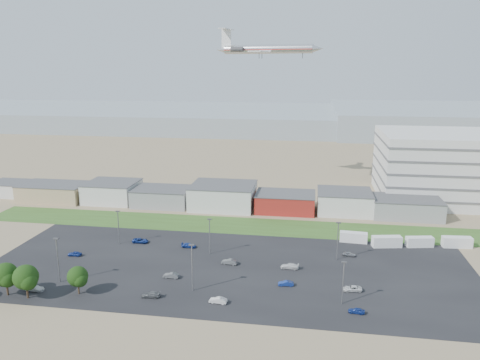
% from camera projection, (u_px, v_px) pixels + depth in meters
% --- Properties ---
extents(ground, '(700.00, 700.00, 0.00)m').
position_uv_depth(ground, '(186.00, 306.00, 97.04)').
color(ground, '#8D7A5A').
rests_on(ground, ground).
extents(parking_lot, '(120.00, 50.00, 0.01)m').
position_uv_depth(parking_lot, '(228.00, 268.00, 115.49)').
color(parking_lot, black).
rests_on(parking_lot, ground).
extents(grass_strip, '(160.00, 16.00, 0.02)m').
position_uv_depth(grass_strip, '(231.00, 225.00, 146.98)').
color(grass_strip, '#37541F').
rests_on(grass_strip, ground).
extents(hills_backdrop, '(700.00, 200.00, 9.00)m').
position_uv_depth(hills_backdrop, '(332.00, 121.00, 392.39)').
color(hills_backdrop, gray).
rests_on(hills_backdrop, ground).
extents(building_row, '(170.00, 20.00, 8.00)m').
position_uv_depth(building_row, '(193.00, 195.00, 166.88)').
color(building_row, silver).
rests_on(building_row, ground).
extents(box_trailer_a, '(7.76, 3.01, 2.85)m').
position_uv_depth(box_trailer_a, '(353.00, 237.00, 132.35)').
color(box_trailer_a, silver).
rests_on(box_trailer_a, ground).
extents(box_trailer_b, '(8.29, 3.96, 2.98)m').
position_uv_depth(box_trailer_b, '(387.00, 242.00, 128.83)').
color(box_trailer_b, silver).
rests_on(box_trailer_b, ground).
extents(box_trailer_c, '(7.65, 3.67, 2.76)m').
position_uv_depth(box_trailer_c, '(420.00, 242.00, 128.97)').
color(box_trailer_c, silver).
rests_on(box_trailer_c, ground).
extents(box_trailer_d, '(7.98, 3.07, 2.93)m').
position_uv_depth(box_trailer_d, '(457.00, 242.00, 128.52)').
color(box_trailer_d, silver).
rests_on(box_trailer_d, ground).
extents(tree_mid, '(5.57, 5.57, 8.35)m').
position_uv_depth(tree_mid, '(6.00, 277.00, 100.74)').
color(tree_mid, '#17320E').
rests_on(tree_mid, ground).
extents(tree_right, '(5.69, 5.69, 8.53)m').
position_uv_depth(tree_right, '(26.00, 280.00, 99.35)').
color(tree_right, '#17320E').
rests_on(tree_right, ground).
extents(tree_near, '(4.78, 4.78, 7.17)m').
position_uv_depth(tree_near, '(78.00, 279.00, 101.45)').
color(tree_near, '#17320E').
rests_on(tree_near, ground).
extents(lightpole_front_l, '(1.26, 0.53, 10.71)m').
position_uv_depth(lightpole_front_l, '(58.00, 260.00, 106.64)').
color(lightpole_front_l, slate).
rests_on(lightpole_front_l, ground).
extents(lightpole_front_m, '(1.28, 0.53, 10.86)m').
position_uv_depth(lightpole_front_m, '(192.00, 268.00, 102.53)').
color(lightpole_front_m, slate).
rests_on(lightpole_front_m, ground).
extents(lightpole_front_r, '(1.11, 0.46, 9.40)m').
position_uv_depth(lightpole_front_r, '(343.00, 283.00, 96.92)').
color(lightpole_front_r, slate).
rests_on(lightpole_front_r, ground).
extents(lightpole_back_l, '(1.13, 0.47, 9.61)m').
position_uv_depth(lightpole_back_l, '(119.00, 227.00, 130.27)').
color(lightpole_back_l, slate).
rests_on(lightpole_back_l, ground).
extents(lightpole_back_m, '(1.14, 0.48, 9.71)m').
position_uv_depth(lightpole_back_m, '(210.00, 236.00, 123.19)').
color(lightpole_back_m, slate).
rests_on(lightpole_back_m, ground).
extents(lightpole_back_r, '(1.19, 0.49, 10.09)m').
position_uv_depth(lightpole_back_r, '(338.00, 241.00, 119.33)').
color(lightpole_back_r, slate).
rests_on(lightpole_back_r, ground).
extents(airliner, '(47.74, 36.55, 12.79)m').
position_uv_depth(airliner, '(268.00, 49.00, 181.85)').
color(airliner, silver).
extents(parked_car_0, '(4.45, 2.50, 1.17)m').
position_uv_depth(parked_car_0, '(352.00, 288.00, 103.40)').
color(parked_car_0, silver).
rests_on(parked_car_0, ground).
extents(parked_car_1, '(3.61, 1.59, 1.15)m').
position_uv_depth(parked_car_1, '(286.00, 283.00, 105.90)').
color(parked_car_1, navy).
rests_on(parked_car_1, ground).
extents(parked_car_2, '(3.42, 1.69, 1.12)m').
position_uv_depth(parked_car_2, '(356.00, 311.00, 94.04)').
color(parked_car_2, navy).
rests_on(parked_car_2, ground).
extents(parked_car_3, '(4.18, 1.92, 1.18)m').
position_uv_depth(parked_car_3, '(151.00, 295.00, 100.61)').
color(parked_car_3, '#595B5E').
rests_on(parked_car_3, ground).
extents(parked_car_4, '(3.82, 1.46, 1.24)m').
position_uv_depth(parked_car_4, '(171.00, 275.00, 109.85)').
color(parked_car_4, '#595B5E').
rests_on(parked_car_4, ground).
extents(parked_car_5, '(3.63, 1.57, 1.22)m').
position_uv_depth(parked_car_5, '(75.00, 254.00, 122.70)').
color(parked_car_5, navy).
rests_on(parked_car_5, ground).
extents(parked_car_6, '(4.15, 1.72, 1.20)m').
position_uv_depth(parked_car_6, '(189.00, 245.00, 128.47)').
color(parked_car_6, navy).
rests_on(parked_car_6, ground).
extents(parked_car_7, '(4.14, 1.87, 1.32)m').
position_uv_depth(parked_car_7, '(229.00, 262.00, 117.50)').
color(parked_car_7, '#595B5E').
rests_on(parked_car_7, ground).
extents(parked_car_8, '(3.56, 1.77, 1.17)m').
position_uv_depth(parked_car_8, '(349.00, 254.00, 122.52)').
color(parked_car_8, '#A5A5AA').
rests_on(parked_car_8, ground).
extents(parked_car_9, '(4.55, 2.14, 1.26)m').
position_uv_depth(parked_car_9, '(140.00, 241.00, 131.97)').
color(parked_car_9, navy).
rests_on(parked_car_9, ground).
extents(parked_car_10, '(4.31, 1.81, 1.24)m').
position_uv_depth(parked_car_10, '(35.00, 288.00, 103.56)').
color(parked_car_10, silver).
rests_on(parked_car_10, ground).
extents(parked_car_12, '(4.53, 2.09, 1.28)m').
position_uv_depth(parked_car_12, '(290.00, 266.00, 114.93)').
color(parked_car_12, silver).
rests_on(parked_car_12, ground).
extents(parked_car_13, '(3.88, 1.61, 1.25)m').
position_uv_depth(parked_car_13, '(218.00, 300.00, 98.09)').
color(parked_car_13, silver).
rests_on(parked_car_13, ground).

